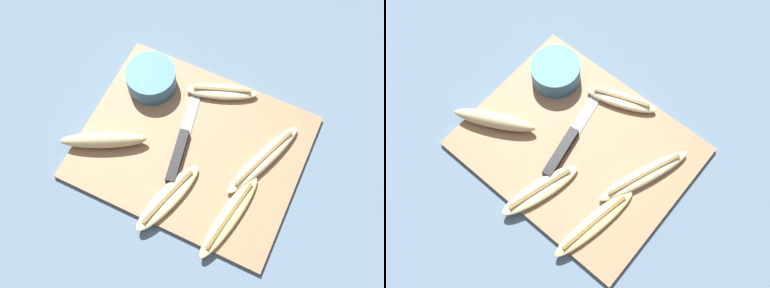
{
  "view_description": "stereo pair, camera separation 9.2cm",
  "coord_description": "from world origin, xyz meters",
  "views": [
    {
      "loc": [
        0.16,
        -0.33,
        0.87
      ],
      "look_at": [
        0.0,
        0.0,
        0.02
      ],
      "focal_mm": 42.0,
      "sensor_mm": 36.0,
      "label": 1
    },
    {
      "loc": [
        0.23,
        -0.28,
        0.87
      ],
      "look_at": [
        0.0,
        0.0,
        0.02
      ],
      "focal_mm": 42.0,
      "sensor_mm": 36.0,
      "label": 2
    }
  ],
  "objects": [
    {
      "name": "ground_plane",
      "position": [
        0.0,
        0.0,
        0.0
      ],
      "size": [
        4.0,
        4.0,
        0.0
      ],
      "primitive_type": "plane",
      "color": "slate"
    },
    {
      "name": "banana_pale_long",
      "position": [
        0.01,
        0.14,
        0.02
      ],
      "size": [
        0.16,
        0.09,
        0.02
      ],
      "rotation": [
        0.0,
        0.0,
        5.08
      ],
      "color": "beige",
      "rests_on": "cutting_board"
    },
    {
      "name": "prep_bowl",
      "position": [
        -0.14,
        0.1,
        0.04
      ],
      "size": [
        0.11,
        0.11,
        0.05
      ],
      "color": "teal",
      "rests_on": "cutting_board"
    },
    {
      "name": "banana_cream_curved",
      "position": [
        0.14,
        0.03,
        0.02
      ],
      "size": [
        0.11,
        0.2,
        0.02
      ],
      "rotation": [
        0.0,
        0.0,
        5.92
      ],
      "color": "beige",
      "rests_on": "cutting_board"
    },
    {
      "name": "banana_soft_right",
      "position": [
        0.01,
        -0.12,
        0.02
      ],
      "size": [
        0.09,
        0.18,
        0.02
      ],
      "rotation": [
        0.0,
        0.0,
        2.86
      ],
      "color": "beige",
      "rests_on": "cutting_board"
    },
    {
      "name": "banana_mellow_near",
      "position": [
        -0.17,
        -0.07,
        0.03
      ],
      "size": [
        0.17,
        0.11,
        0.04
      ],
      "rotation": [
        0.0,
        0.0,
        2.04
      ],
      "color": "beige",
      "rests_on": "cutting_board"
    },
    {
      "name": "banana_golden_short",
      "position": [
        0.13,
        -0.11,
        0.02
      ],
      "size": [
        0.07,
        0.2,
        0.02
      ],
      "rotation": [
        0.0,
        0.0,
        6.11
      ],
      "color": "#EDD689",
      "rests_on": "cutting_board"
    },
    {
      "name": "knife",
      "position": [
        -0.02,
        -0.02,
        0.02
      ],
      "size": [
        0.06,
        0.23,
        0.02
      ],
      "rotation": [
        0.0,
        0.0,
        0.19
      ],
      "color": "black",
      "rests_on": "cutting_board"
    },
    {
      "name": "cutting_board",
      "position": [
        0.0,
        0.0,
        0.01
      ],
      "size": [
        0.45,
        0.36,
        0.01
      ],
      "color": "#997551",
      "rests_on": "ground_plane"
    }
  ]
}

